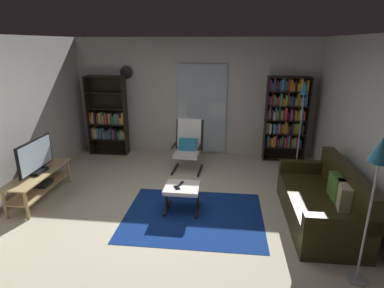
# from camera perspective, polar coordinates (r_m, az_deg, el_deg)

# --- Properties ---
(ground_plane) EXTENTS (7.02, 7.02, 0.00)m
(ground_plane) POSITION_cam_1_polar(r_m,az_deg,el_deg) (4.83, -3.19, -12.95)
(ground_plane) COLOR beige
(wall_back) EXTENTS (5.60, 0.06, 2.60)m
(wall_back) POSITION_cam_1_polar(r_m,az_deg,el_deg) (7.11, 0.49, 8.45)
(wall_back) COLOR beige
(wall_back) RESTS_ON ground
(wall_right) EXTENTS (0.06, 6.00, 2.60)m
(wall_right) POSITION_cam_1_polar(r_m,az_deg,el_deg) (4.68, 31.14, 0.76)
(wall_right) COLOR beige
(wall_right) RESTS_ON ground
(glass_door_panel) EXTENTS (1.10, 0.01, 2.00)m
(glass_door_panel) POSITION_cam_1_polar(r_m,az_deg,el_deg) (7.08, 1.78, 6.34)
(glass_door_panel) COLOR silver
(area_rug) EXTENTS (2.06, 1.63, 0.01)m
(area_rug) POSITION_cam_1_polar(r_m,az_deg,el_deg) (4.81, 0.27, -12.99)
(area_rug) COLOR navy
(area_rug) RESTS_ON ground
(tv_stand) EXTENTS (0.44, 1.37, 0.47)m
(tv_stand) POSITION_cam_1_polar(r_m,az_deg,el_deg) (5.74, -26.05, -6.12)
(tv_stand) COLOR tan
(tv_stand) RESTS_ON ground
(television) EXTENTS (0.20, 0.88, 0.56)m
(television) POSITION_cam_1_polar(r_m,az_deg,el_deg) (5.59, -26.65, -2.22)
(television) COLOR black
(television) RESTS_ON tv_stand
(bookshelf_near_tv) EXTENTS (0.87, 0.30, 1.79)m
(bookshelf_near_tv) POSITION_cam_1_polar(r_m,az_deg,el_deg) (7.43, -15.04, 4.32)
(bookshelf_near_tv) COLOR black
(bookshelf_near_tv) RESTS_ON ground
(bookshelf_near_sofa) EXTENTS (0.88, 0.30, 1.82)m
(bookshelf_near_sofa) POSITION_cam_1_polar(r_m,az_deg,el_deg) (7.01, 16.76, 4.88)
(bookshelf_near_sofa) COLOR black
(bookshelf_near_sofa) RESTS_ON ground
(leather_sofa) EXTENTS (0.86, 1.89, 0.85)m
(leather_sofa) POSITION_cam_1_polar(r_m,az_deg,el_deg) (4.90, 22.87, -9.87)
(leather_sofa) COLOR #2D2710
(leather_sofa) RESTS_ON ground
(lounge_armchair) EXTENTS (0.60, 0.68, 1.02)m
(lounge_armchair) POSITION_cam_1_polar(r_m,az_deg,el_deg) (6.30, -0.68, 0.02)
(lounge_armchair) COLOR black
(lounge_armchair) RESTS_ON ground
(ottoman) EXTENTS (0.53, 0.49, 0.41)m
(ottoman) POSITION_cam_1_polar(r_m,az_deg,el_deg) (4.81, -1.82, -8.44)
(ottoman) COLOR white
(ottoman) RESTS_ON ground
(tv_remote) EXTENTS (0.07, 0.15, 0.02)m
(tv_remote) POSITION_cam_1_polar(r_m,az_deg,el_deg) (4.84, -2.02, -7.22)
(tv_remote) COLOR black
(tv_remote) RESTS_ON ottoman
(cell_phone) EXTENTS (0.12, 0.16, 0.01)m
(cell_phone) POSITION_cam_1_polar(r_m,az_deg,el_deg) (4.72, -2.77, -7.94)
(cell_phone) COLOR black
(cell_phone) RESTS_ON ottoman
(floor_lamp_by_sofa) EXTENTS (0.22, 0.22, 1.65)m
(floor_lamp_by_sofa) POSITION_cam_1_polar(r_m,az_deg,el_deg) (3.51, 30.94, -3.13)
(floor_lamp_by_sofa) COLOR #A5A5AD
(floor_lamp_by_sofa) RESTS_ON ground
(floor_lamp_by_shelf) EXTENTS (0.22, 0.22, 1.79)m
(floor_lamp_by_shelf) POSITION_cam_1_polar(r_m,az_deg,el_deg) (6.51, 19.62, 7.39)
(floor_lamp_by_shelf) COLOR #A5A5AD
(floor_lamp_by_shelf) RESTS_ON ground
(wall_clock) EXTENTS (0.29, 0.03, 0.29)m
(wall_clock) POSITION_cam_1_polar(r_m,az_deg,el_deg) (7.29, -11.89, 12.67)
(wall_clock) COLOR silver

